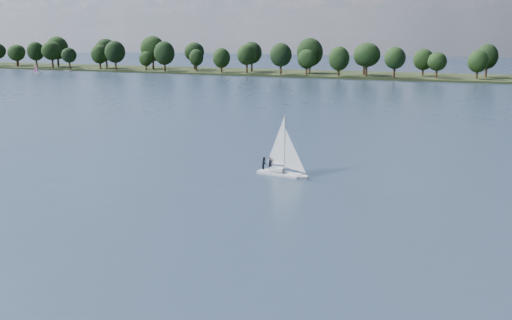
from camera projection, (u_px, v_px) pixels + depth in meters
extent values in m
plane|color=#233342|center=(386.00, 113.00, 125.70)|extent=(700.00, 700.00, 0.00)
cube|color=black|center=(439.00, 78.00, 226.18)|extent=(660.00, 40.00, 1.50)
cube|color=silver|center=(281.00, 175.00, 69.91)|extent=(6.18, 2.46, 0.71)
cube|color=silver|center=(281.00, 170.00, 69.76)|extent=(1.89, 1.28, 0.44)
cylinder|color=silver|center=(281.00, 143.00, 69.05)|extent=(0.11, 0.11, 7.07)
imported|color=black|center=(270.00, 163.00, 70.33)|extent=(0.54, 0.65, 1.52)
imported|color=black|center=(264.00, 163.00, 70.44)|extent=(0.63, 0.78, 1.52)
cube|color=silver|center=(37.00, 73.00, 254.59)|extent=(3.02, 1.80, 0.45)
cylinder|color=silver|center=(37.00, 68.00, 254.10)|extent=(0.08, 0.08, 4.04)
cube|color=#585B5E|center=(68.00, 71.00, 270.14)|extent=(4.26, 2.59, 0.50)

